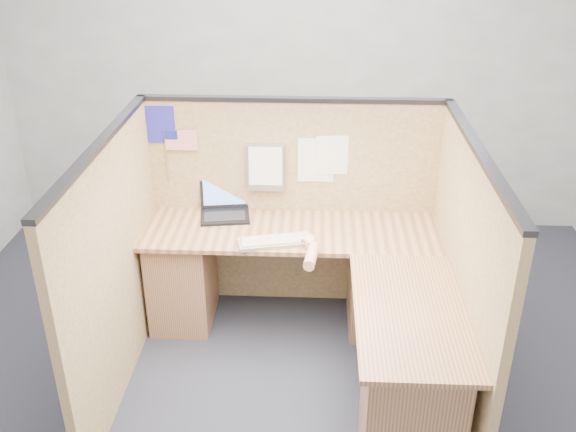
# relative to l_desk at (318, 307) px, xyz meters

# --- Properties ---
(floor) EXTENTS (5.00, 5.00, 0.00)m
(floor) POSITION_rel_l_desk_xyz_m (-0.18, -0.29, -0.39)
(floor) COLOR #20222E
(floor) RESTS_ON ground
(wall_back) EXTENTS (5.00, 0.00, 5.00)m
(wall_back) POSITION_rel_l_desk_xyz_m (-0.18, 1.96, 1.01)
(wall_back) COLOR gray
(wall_back) RESTS_ON floor
(cubicle_partitions) EXTENTS (2.06, 1.83, 1.53)m
(cubicle_partitions) POSITION_rel_l_desk_xyz_m (-0.18, 0.14, 0.38)
(cubicle_partitions) COLOR olive
(cubicle_partitions) RESTS_ON floor
(l_desk) EXTENTS (1.95, 1.75, 0.73)m
(l_desk) POSITION_rel_l_desk_xyz_m (0.00, 0.00, 0.00)
(l_desk) COLOR brown
(l_desk) RESTS_ON floor
(laptop) EXTENTS (0.36, 0.36, 0.24)m
(laptop) POSITION_rel_l_desk_xyz_m (-0.64, 0.61, 0.40)
(laptop) COLOR black
(laptop) RESTS_ON l_desk
(keyboard) EXTENTS (0.50, 0.26, 0.03)m
(keyboard) POSITION_rel_l_desk_xyz_m (-0.28, 0.20, 0.35)
(keyboard) COLOR gray
(keyboard) RESTS_ON l_desk
(mouse) EXTENTS (0.11, 0.08, 0.04)m
(mouse) POSITION_rel_l_desk_xyz_m (-0.06, 0.19, 0.36)
(mouse) COLOR silver
(mouse) RESTS_ON l_desk
(hand_forearm) EXTENTS (0.11, 0.37, 0.08)m
(hand_forearm) POSITION_rel_l_desk_xyz_m (-0.05, 0.06, 0.37)
(hand_forearm) COLOR tan
(hand_forearm) RESTS_ON l_desk
(blue_poster) EXTENTS (0.19, 0.01, 0.26)m
(blue_poster) POSITION_rel_l_desk_xyz_m (-1.06, 0.68, 0.95)
(blue_poster) COLOR #24229B
(blue_poster) RESTS_ON cubicle_partitions
(american_flag) EXTENTS (0.22, 0.01, 0.38)m
(american_flag) POSITION_rel_l_desk_xyz_m (-0.96, 0.67, 0.83)
(american_flag) COLOR olive
(american_flag) RESTS_ON cubicle_partitions
(file_holder) EXTENTS (0.25, 0.05, 0.32)m
(file_holder) POSITION_rel_l_desk_xyz_m (-0.37, 0.66, 0.67)
(file_holder) COLOR slate
(file_holder) RESTS_ON cubicle_partitions
(paper_left) EXTENTS (0.21, 0.02, 0.27)m
(paper_left) POSITION_rel_l_desk_xyz_m (0.08, 0.68, 0.75)
(paper_left) COLOR white
(paper_left) RESTS_ON cubicle_partitions
(paper_right) EXTENTS (0.24, 0.01, 0.31)m
(paper_right) POSITION_rel_l_desk_xyz_m (-0.03, 0.68, 0.71)
(paper_right) COLOR white
(paper_right) RESTS_ON cubicle_partitions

